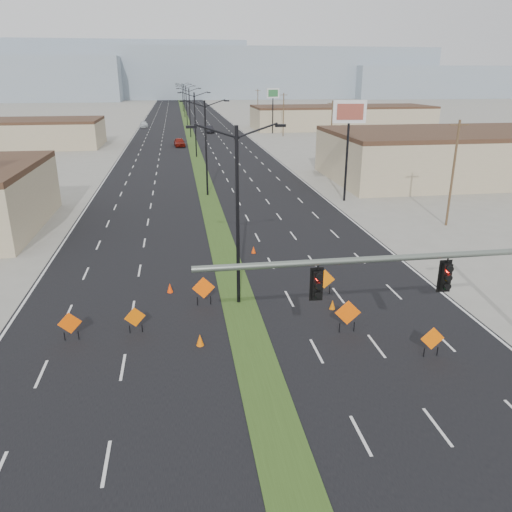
{
  "coord_description": "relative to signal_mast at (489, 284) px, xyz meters",
  "views": [
    {
      "loc": [
        -3.07,
        -14.11,
        12.36
      ],
      "look_at": [
        0.85,
        10.94,
        3.2
      ],
      "focal_mm": 35.0,
      "sensor_mm": 36.0,
      "label": 1
    }
  ],
  "objects": [
    {
      "name": "ground",
      "position": [
        -8.56,
        -2.0,
        -4.79
      ],
      "size": [
        600.0,
        600.0,
        0.0
      ],
      "primitive_type": "plane",
      "color": "gray",
      "rests_on": "ground"
    },
    {
      "name": "road_surface",
      "position": [
        -8.56,
        98.0,
        -4.79
      ],
      "size": [
        25.0,
        400.0,
        0.02
      ],
      "primitive_type": "cube",
      "color": "black",
      "rests_on": "ground"
    },
    {
      "name": "median_strip",
      "position": [
        -8.56,
        98.0,
        -4.79
      ],
      "size": [
        2.0,
        400.0,
        0.04
      ],
      "primitive_type": "cube",
      "color": "#2D4518",
      "rests_on": "ground"
    },
    {
      "name": "building_sw_far",
      "position": [
        -40.56,
        83.0,
        -2.54
      ],
      "size": [
        30.0,
        14.0,
        4.5
      ],
      "primitive_type": "cube",
      "color": "tan",
      "rests_on": "ground"
    },
    {
      "name": "building_se_near",
      "position": [
        25.44,
        43.0,
        -2.04
      ],
      "size": [
        36.0,
        18.0,
        5.5
      ],
      "primitive_type": "cube",
      "color": "tan",
      "rests_on": "ground"
    },
    {
      "name": "building_se_far",
      "position": [
        29.44,
        108.0,
        -2.29
      ],
      "size": [
        44.0,
        16.0,
        5.0
      ],
      "primitive_type": "cube",
      "color": "tan",
      "rests_on": "ground"
    },
    {
      "name": "mesa_center",
      "position": [
        31.44,
        298.0,
        9.21
      ],
      "size": [
        220.0,
        50.0,
        28.0
      ],
      "primitive_type": "cube",
      "color": "#8A9CAB",
      "rests_on": "ground"
    },
    {
      "name": "mesa_east",
      "position": [
        171.44,
        288.0,
        4.21
      ],
      "size": [
        160.0,
        50.0,
        18.0
      ],
      "primitive_type": "cube",
      "color": "#8A9CAB",
      "rests_on": "ground"
    },
    {
      "name": "mesa_backdrop",
      "position": [
        -38.56,
        318.0,
        11.21
      ],
      "size": [
        140.0,
        50.0,
        32.0
      ],
      "primitive_type": "cube",
      "color": "#8A9CAB",
      "rests_on": "ground"
    },
    {
      "name": "signal_mast",
      "position": [
        0.0,
        0.0,
        0.0
      ],
      "size": [
        16.3,
        0.6,
        8.0
      ],
      "color": "slate",
      "rests_on": "ground"
    },
    {
      "name": "streetlight_0",
      "position": [
        -8.56,
        10.0,
        0.63
      ],
      "size": [
        5.15,
        0.24,
        10.02
      ],
      "color": "black",
      "rests_on": "ground"
    },
    {
      "name": "streetlight_1",
      "position": [
        -8.56,
        38.0,
        0.63
      ],
      "size": [
        5.15,
        0.24,
        10.02
      ],
      "color": "black",
      "rests_on": "ground"
    },
    {
      "name": "streetlight_2",
      "position": [
        -8.56,
        66.0,
        0.63
      ],
      "size": [
        5.15,
        0.24,
        10.02
      ],
      "color": "black",
      "rests_on": "ground"
    },
    {
      "name": "streetlight_3",
      "position": [
        -8.56,
        94.0,
        0.63
      ],
      "size": [
        5.15,
        0.24,
        10.02
      ],
      "color": "black",
      "rests_on": "ground"
    },
    {
      "name": "streetlight_4",
      "position": [
        -8.56,
        122.0,
        0.63
      ],
      "size": [
        5.15,
        0.24,
        10.02
      ],
      "color": "black",
      "rests_on": "ground"
    },
    {
      "name": "streetlight_5",
      "position": [
        -8.56,
        150.0,
        0.63
      ],
      "size": [
        5.15,
        0.24,
        10.02
      ],
      "color": "black",
      "rests_on": "ground"
    },
    {
      "name": "streetlight_6",
      "position": [
        -8.56,
        178.0,
        0.63
      ],
      "size": [
        5.15,
        0.24,
        10.02
      ],
      "color": "black",
      "rests_on": "ground"
    },
    {
      "name": "utility_pole_0",
      "position": [
        11.44,
        23.0,
        -0.12
      ],
      "size": [
        1.6,
        0.2,
        9.0
      ],
      "color": "#4C3823",
      "rests_on": "ground"
    },
    {
      "name": "utility_pole_1",
      "position": [
        11.44,
        58.0,
        -0.12
      ],
      "size": [
        1.6,
        0.2,
        9.0
      ],
      "color": "#4C3823",
      "rests_on": "ground"
    },
    {
      "name": "utility_pole_2",
      "position": [
        11.44,
        93.0,
        -0.12
      ],
      "size": [
        1.6,
        0.2,
        9.0
      ],
      "color": "#4C3823",
      "rests_on": "ground"
    },
    {
      "name": "utility_pole_3",
      "position": [
        11.44,
        128.0,
        -0.12
      ],
      "size": [
        1.6,
        0.2,
        9.0
      ],
      "color": "#4C3823",
      "rests_on": "ground"
    },
    {
      "name": "car_left",
      "position": [
        -11.1,
        79.32,
        -4.0
      ],
      "size": [
        2.23,
        4.76,
        1.58
      ],
      "primitive_type": "imported",
      "rotation": [
        0.0,
        0.0,
        0.08
      ],
      "color": "maroon",
      "rests_on": "ground"
    },
    {
      "name": "car_mid",
      "position": [
        -4.07,
        102.68,
        -4.0
      ],
      "size": [
        2.24,
        4.95,
        1.57
      ],
      "primitive_type": "imported",
      "rotation": [
        0.0,
        0.0,
        0.12
      ],
      "color": "black",
      "rests_on": "ground"
    },
    {
      "name": "car_far",
      "position": [
        -19.65,
        117.64,
        -4.09
      ],
      "size": [
        2.44,
        4.98,
        1.39
      ],
      "primitive_type": "imported",
      "rotation": [
        0.0,
        0.0,
        0.1
      ],
      "color": "silver",
      "rests_on": "ground"
    },
    {
      "name": "construction_sign_0",
      "position": [
        -17.29,
        6.93,
        -3.9
      ],
      "size": [
        1.13,
        0.24,
        1.52
      ],
      "rotation": [
        0.0,
        0.0,
        0.17
      ],
      "color": "#E74F04",
      "rests_on": "ground"
    },
    {
      "name": "construction_sign_1",
      "position": [
        -10.56,
        9.97,
        -3.77
      ],
      "size": [
        1.3,
        0.06,
        1.72
      ],
      "rotation": [
        0.0,
        0.0,
        0.02
      ],
      "color": "#FF5605",
      "rests_on": "ground"
    },
    {
      "name": "construction_sign_2",
      "position": [
        -14.18,
        7.22,
        -3.96
      ],
      "size": [
        1.05,
        0.29,
        1.42
      ],
      "rotation": [
        0.0,
        0.0,
        0.24
      ],
      "color": "#E36004",
      "rests_on": "ground"
    },
    {
      "name": "construction_sign_3",
      "position": [
        -3.34,
        10.36,
        -3.86
      ],
      "size": [
        1.16,
        0.37,
        1.59
      ],
      "rotation": [
        0.0,
        0.0,
        -0.28
      ],
      "color": "orange",
      "rests_on": "ground"
    },
    {
      "name": "construction_sign_4",
      "position": [
        -3.52,
        5.62,
        -3.74
      ],
      "size": [
        1.33,
        0.17,
        1.77
      ],
      "rotation": [
        0.0,
        0.0,
        -0.1
      ],
      "color": "#F55705",
      "rests_on": "ground"
    },
    {
      "name": "construction_sign_5",
      "position": [
        -0.41,
        2.74,
        -3.9
      ],
      "size": [
        1.14,
        0.08,
        1.52
      ],
      "rotation": [
        0.0,
        0.0,
        -0.03
      ],
      "color": "#FA6305",
      "rests_on": "ground"
    },
    {
      "name": "cone_0",
      "position": [
        -11.01,
        5.41,
        -4.48
      ],
      "size": [
        0.38,
        0.38,
        0.63
      ],
      "primitive_type": "cone",
      "rotation": [
        0.0,
        0.0,
        0.03
      ],
      "color": "#EB6404",
      "rests_on": "ground"
    },
    {
      "name": "cone_1",
      "position": [
        -3.46,
        8.31,
        -4.51
      ],
      "size": [
        0.43,
        0.43,
        0.56
      ],
      "primitive_type": "cone",
      "rotation": [
        0.0,
        0.0,
        -0.36
      ],
      "color": "#D56404",
      "rests_on": "ground"
    },
    {
      "name": "cone_2",
      "position": [
        -6.42,
        18.31,
        -4.51
      ],
      "size": [
        0.38,
        0.38,
        0.56
      ],
      "primitive_type": "cone",
      "rotation": [
        0.0,
        0.0,
        -0.13
      ],
      "color": "#EA3B04",
      "rests_on": "ground"
    },
    {
      "name": "cone_3",
      "position": [
        -12.49,
        12.06,
        -4.49
      ],
      "size": [
        0.44,
        0.44,
        0.61
      ],
      "primitive_type": "cone",
      "rotation": [
        0.0,
        0.0,
        0.25
      ],
      "color": "#F63B05",
      "rests_on": "ground"
    },
    {
      "name": "pole_sign_east_near",
      "position": [
        5.54,
        33.3,
        3.52
      ],
      "size": [
        3.32,
        0.81,
        10.14
      ],
      "rotation": [
        0.0,
        0.0,
        -0.14
      ],
      "color": "black",
      "rests_on": "ground"
    },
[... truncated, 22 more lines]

